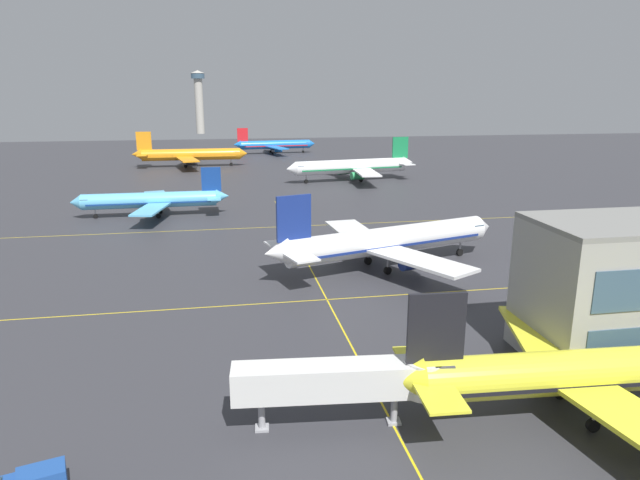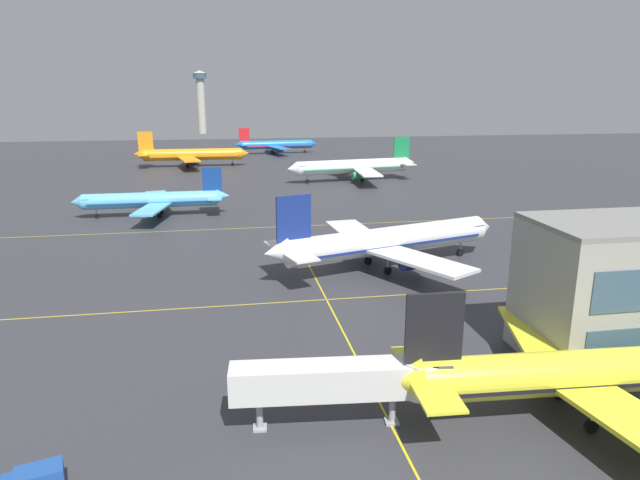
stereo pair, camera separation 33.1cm
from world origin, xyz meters
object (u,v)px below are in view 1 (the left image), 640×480
airliner_far_right_stand (190,155)px  airliner_second_row (387,241)px  airliner_distant_taxiway (274,145)px  airliner_front_gate (596,371)px  airliner_third_row (152,200)px  jet_bridge (358,379)px  control_tower (199,97)px  airliner_far_left_stand (353,167)px

airliner_far_right_stand → airliner_second_row: bearing=-74.7°
airliner_far_right_stand → airliner_distant_taxiway: (34.11, 38.80, -0.50)m
airliner_front_gate → airliner_third_row: airliner_front_gate is taller
airliner_second_row → jet_bridge: airliner_second_row is taller
airliner_far_right_stand → control_tower: 167.55m
airliner_third_row → control_tower: control_tower is taller
airliner_third_row → control_tower: bearing=89.2°
airliner_third_row → jet_bridge: (24.89, -84.51, 0.52)m
airliner_third_row → airliner_distant_taxiway: airliner_distant_taxiway is taller
jet_bridge → control_tower: bearing=93.7°
airliner_third_row → airliner_far_left_stand: (54.06, 40.92, 0.83)m
airliner_third_row → airliner_far_left_stand: size_ratio=0.81×
airliner_far_left_stand → airliner_far_right_stand: (-49.83, 42.28, -0.06)m
airliner_far_left_stand → airliner_far_right_stand: size_ratio=1.02×
airliner_third_row → airliner_front_gate: bearing=-62.6°
airliner_front_gate → airliner_third_row: size_ratio=1.10×
airliner_far_right_stand → jet_bridge: 168.97m
airliner_second_row → airliner_third_row: bearing=131.5°
airliner_far_left_stand → jet_bridge: size_ratio=2.33×
airliner_front_gate → airliner_third_row: 97.20m
airliner_distant_taxiway → control_tower: 133.77m
airliner_third_row → airliner_far_right_stand: (4.24, 83.20, 0.77)m
airliner_far_right_stand → airliner_front_gate: bearing=-76.6°
airliner_second_row → airliner_front_gate: bearing=-82.6°
jet_bridge → airliner_far_right_stand: bearing=97.0°
airliner_third_row → airliner_far_right_stand: 83.31m
airliner_front_gate → airliner_distant_taxiway: 208.42m
airliner_third_row → airliner_distant_taxiway: bearing=72.6°
airliner_distant_taxiway → jet_bridge: size_ratio=2.04×
airliner_far_right_stand → jet_bridge: (20.65, -167.71, -0.25)m
airliner_far_left_stand → jet_bridge: 128.78m
airliner_far_left_stand → airliner_far_right_stand: bearing=139.7°
airliner_far_right_stand → airliner_distant_taxiway: size_ratio=1.13×
airliner_second_row → airliner_distant_taxiway: bearing=90.3°
airliner_far_left_stand → airliner_distant_taxiway: size_ratio=1.14×
airliner_second_row → airliner_distant_taxiway: size_ratio=1.11×
airliner_far_left_stand → airliner_distant_taxiway: airliner_far_left_stand is taller
airliner_far_left_stand → control_tower: control_tower is taller
jet_bridge → airliner_far_left_stand: bearing=76.9°
airliner_third_row → airliner_second_row: bearing=-48.5°
airliner_second_row → airliner_distant_taxiway: 166.41m
airliner_far_left_stand → airliner_distant_taxiway: bearing=101.0°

